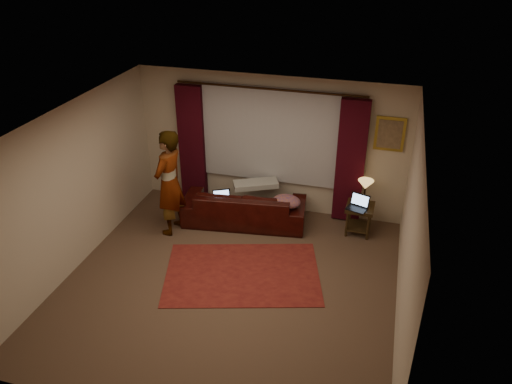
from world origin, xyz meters
TOP-DOWN VIEW (x-y plane):
  - floor at (0.00, 0.00)m, footprint 5.00×5.00m
  - ceiling at (0.00, 0.00)m, footprint 5.00×5.00m
  - wall_back at (0.00, 2.50)m, footprint 5.00×0.02m
  - wall_front at (0.00, -2.50)m, footprint 5.00×0.02m
  - wall_left at (-2.50, 0.00)m, footprint 0.02×5.00m
  - wall_right at (2.50, 0.00)m, footprint 0.02×5.00m
  - sheer_curtain at (0.00, 2.44)m, footprint 2.50×0.05m
  - drape_left at (-1.50, 2.39)m, footprint 0.50×0.14m
  - drape_right at (1.50, 2.39)m, footprint 0.50×0.14m
  - curtain_rod at (0.00, 2.39)m, footprint 0.04×0.04m
  - picture_frame at (2.10, 2.47)m, footprint 0.50×0.04m
  - sofa at (-0.29, 1.81)m, footprint 2.33×1.25m
  - throw_blanket at (-0.16, 2.09)m, footprint 0.87×0.65m
  - clothing_pile at (0.49, 1.78)m, footprint 0.56×0.46m
  - laptop_sofa at (-0.63, 1.57)m, footprint 0.44×0.45m
  - area_rug at (0.13, 0.30)m, footprint 2.77×2.22m
  - end_table at (1.77, 2.00)m, footprint 0.49×0.49m
  - tiffany_lamp at (1.81, 2.14)m, footprint 0.34×0.34m
  - laptop_table at (1.72, 1.87)m, footprint 0.43×0.45m
  - person at (-1.44, 1.18)m, footprint 0.64×0.64m

SIDE VIEW (x-z plane):
  - floor at x=0.00m, z-range -0.01..0.00m
  - area_rug at x=0.13m, z-range 0.00..0.01m
  - end_table at x=1.77m, z-range 0.00..0.55m
  - sofa at x=-0.29m, z-range 0.00..0.90m
  - clothing_pile at x=0.49m, z-range 0.45..0.66m
  - laptop_sofa at x=-0.63m, z-range 0.45..0.68m
  - laptop_table at x=1.72m, z-range 0.55..0.79m
  - tiffany_lamp at x=1.81m, z-range 0.55..0.99m
  - throw_blanket at x=-0.16m, z-range 0.86..0.95m
  - person at x=-1.44m, z-range 0.00..1.92m
  - drape_left at x=-1.50m, z-range 0.03..2.33m
  - drape_right at x=1.50m, z-range 0.03..2.33m
  - wall_back at x=0.00m, z-range 0.00..2.60m
  - wall_front at x=0.00m, z-range 0.00..2.60m
  - wall_left at x=-2.50m, z-range 0.00..2.60m
  - wall_right at x=2.50m, z-range 0.00..2.60m
  - sheer_curtain at x=0.00m, z-range 0.60..2.40m
  - picture_frame at x=2.10m, z-range 1.45..2.05m
  - curtain_rod at x=0.00m, z-range 0.68..4.08m
  - ceiling at x=0.00m, z-range 2.59..2.61m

